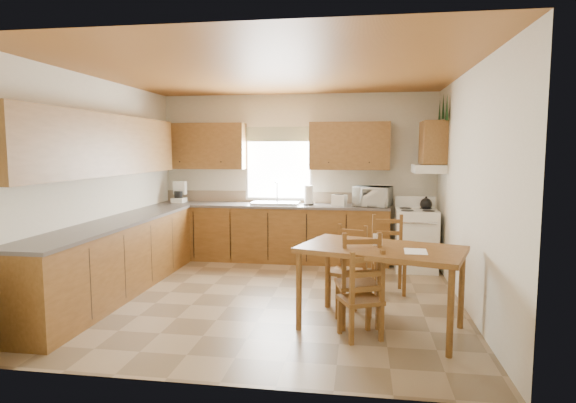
# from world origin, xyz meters

# --- Properties ---
(floor) EXTENTS (4.50, 4.50, 0.00)m
(floor) POSITION_xyz_m (0.00, 0.00, 0.00)
(floor) COLOR #826D4E
(floor) RESTS_ON ground
(ceiling) EXTENTS (4.50, 4.50, 0.00)m
(ceiling) POSITION_xyz_m (0.00, 0.00, 2.70)
(ceiling) COLOR #965B25
(ceiling) RESTS_ON floor
(wall_left) EXTENTS (4.50, 4.50, 0.00)m
(wall_left) POSITION_xyz_m (-2.25, 0.00, 1.35)
(wall_left) COLOR beige
(wall_left) RESTS_ON floor
(wall_right) EXTENTS (4.50, 4.50, 0.00)m
(wall_right) POSITION_xyz_m (2.25, 0.00, 1.35)
(wall_right) COLOR beige
(wall_right) RESTS_ON floor
(wall_back) EXTENTS (4.50, 4.50, 0.00)m
(wall_back) POSITION_xyz_m (0.00, 2.25, 1.35)
(wall_back) COLOR beige
(wall_back) RESTS_ON floor
(wall_front) EXTENTS (4.50, 4.50, 0.00)m
(wall_front) POSITION_xyz_m (0.00, -2.25, 1.35)
(wall_front) COLOR beige
(wall_front) RESTS_ON floor
(lower_cab_back) EXTENTS (3.75, 0.60, 0.88)m
(lower_cab_back) POSITION_xyz_m (-0.38, 1.95, 0.44)
(lower_cab_back) COLOR brown
(lower_cab_back) RESTS_ON floor
(lower_cab_left) EXTENTS (0.60, 3.60, 0.88)m
(lower_cab_left) POSITION_xyz_m (-1.95, -0.15, 0.44)
(lower_cab_left) COLOR brown
(lower_cab_left) RESTS_ON floor
(counter_back) EXTENTS (3.75, 0.63, 0.04)m
(counter_back) POSITION_xyz_m (-0.38, 1.95, 0.90)
(counter_back) COLOR #564F4C
(counter_back) RESTS_ON lower_cab_back
(counter_left) EXTENTS (0.63, 3.60, 0.04)m
(counter_left) POSITION_xyz_m (-1.95, -0.15, 0.90)
(counter_left) COLOR #564F4C
(counter_left) RESTS_ON lower_cab_left
(backsplash) EXTENTS (3.75, 0.01, 0.18)m
(backsplash) POSITION_xyz_m (-0.38, 2.24, 1.01)
(backsplash) COLOR #88755B
(backsplash) RESTS_ON counter_back
(upper_cab_back_left) EXTENTS (1.41, 0.33, 0.75)m
(upper_cab_back_left) POSITION_xyz_m (-1.55, 2.08, 1.85)
(upper_cab_back_left) COLOR brown
(upper_cab_back_left) RESTS_ON wall_back
(upper_cab_back_right) EXTENTS (1.25, 0.33, 0.75)m
(upper_cab_back_right) POSITION_xyz_m (0.86, 2.08, 1.85)
(upper_cab_back_right) COLOR brown
(upper_cab_back_right) RESTS_ON wall_back
(upper_cab_left) EXTENTS (0.33, 3.60, 0.75)m
(upper_cab_left) POSITION_xyz_m (-2.08, -0.15, 1.85)
(upper_cab_left) COLOR brown
(upper_cab_left) RESTS_ON wall_left
(upper_cab_stove) EXTENTS (0.33, 0.62, 0.62)m
(upper_cab_stove) POSITION_xyz_m (2.08, 1.65, 1.90)
(upper_cab_stove) COLOR brown
(upper_cab_stove) RESTS_ON wall_right
(range_hood) EXTENTS (0.44, 0.62, 0.12)m
(range_hood) POSITION_xyz_m (2.03, 1.65, 1.52)
(range_hood) COLOR silver
(range_hood) RESTS_ON wall_right
(window_frame) EXTENTS (1.13, 0.02, 1.18)m
(window_frame) POSITION_xyz_m (-0.30, 2.22, 1.55)
(window_frame) COLOR silver
(window_frame) RESTS_ON wall_back
(window_pane) EXTENTS (1.05, 0.01, 1.10)m
(window_pane) POSITION_xyz_m (-0.30, 2.21, 1.55)
(window_pane) COLOR white
(window_pane) RESTS_ON wall_back
(window_valance) EXTENTS (1.19, 0.01, 0.24)m
(window_valance) POSITION_xyz_m (-0.30, 2.19, 2.05)
(window_valance) COLOR #53693D
(window_valance) RESTS_ON wall_back
(sink_basin) EXTENTS (0.75, 0.45, 0.04)m
(sink_basin) POSITION_xyz_m (-0.30, 1.95, 0.94)
(sink_basin) COLOR silver
(sink_basin) RESTS_ON counter_back
(pine_decal_a) EXTENTS (0.22, 0.22, 0.36)m
(pine_decal_a) POSITION_xyz_m (2.21, 1.33, 2.38)
(pine_decal_a) COLOR #143718
(pine_decal_a) RESTS_ON wall_right
(pine_decal_b) EXTENTS (0.22, 0.22, 0.36)m
(pine_decal_b) POSITION_xyz_m (2.21, 1.65, 2.42)
(pine_decal_b) COLOR #143718
(pine_decal_b) RESTS_ON wall_right
(pine_decal_c) EXTENTS (0.22, 0.22, 0.36)m
(pine_decal_c) POSITION_xyz_m (2.21, 1.97, 2.38)
(pine_decal_c) COLOR #143718
(pine_decal_c) RESTS_ON wall_right
(stove) EXTENTS (0.61, 0.63, 0.89)m
(stove) POSITION_xyz_m (1.88, 1.64, 0.45)
(stove) COLOR silver
(stove) RESTS_ON floor
(coffeemaker) EXTENTS (0.23, 0.26, 0.32)m
(coffeemaker) POSITION_xyz_m (-1.95, 1.97, 1.08)
(coffeemaker) COLOR silver
(coffeemaker) RESTS_ON counter_back
(paper_towel) EXTENTS (0.17, 0.17, 0.31)m
(paper_towel) POSITION_xyz_m (0.23, 1.93, 1.07)
(paper_towel) COLOR white
(paper_towel) RESTS_ON counter_back
(toaster) EXTENTS (0.25, 0.20, 0.18)m
(toaster) POSITION_xyz_m (0.72, 1.87, 1.01)
(toaster) COLOR silver
(toaster) RESTS_ON counter_back
(microwave) EXTENTS (0.60, 0.50, 0.31)m
(microwave) POSITION_xyz_m (1.23, 1.91, 1.07)
(microwave) COLOR silver
(microwave) RESTS_ON counter_back
(dining_table) EXTENTS (1.76, 1.33, 0.84)m
(dining_table) POSITION_xyz_m (1.27, -0.86, 0.42)
(dining_table) COLOR brown
(dining_table) RESTS_ON floor
(chair_near_left) EXTENTS (0.48, 0.47, 0.87)m
(chair_near_left) POSITION_xyz_m (1.07, -1.12, 0.43)
(chair_near_left) COLOR brown
(chair_near_left) RESTS_ON floor
(chair_near_right) EXTENTS (0.49, 0.48, 0.98)m
(chair_near_right) POSITION_xyz_m (1.03, -0.76, 0.49)
(chair_near_right) COLOR brown
(chair_near_right) RESTS_ON floor
(chair_far_left) EXTENTS (0.44, 0.42, 0.96)m
(chair_far_left) POSITION_xyz_m (1.41, 0.42, 0.48)
(chair_far_left) COLOR brown
(chair_far_left) RESTS_ON floor
(chair_far_right) EXTENTS (0.49, 0.48, 0.91)m
(chair_far_right) POSITION_xyz_m (0.91, -0.17, 0.46)
(chair_far_right) COLOR brown
(chair_far_right) RESTS_ON floor
(table_paper) EXTENTS (0.22, 0.29, 0.00)m
(table_paper) POSITION_xyz_m (1.58, -1.03, 0.84)
(table_paper) COLOR white
(table_paper) RESTS_ON dining_table
(table_card) EXTENTS (0.09, 0.02, 0.12)m
(table_card) POSITION_xyz_m (1.23, -0.80, 0.90)
(table_card) COLOR white
(table_card) RESTS_ON dining_table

